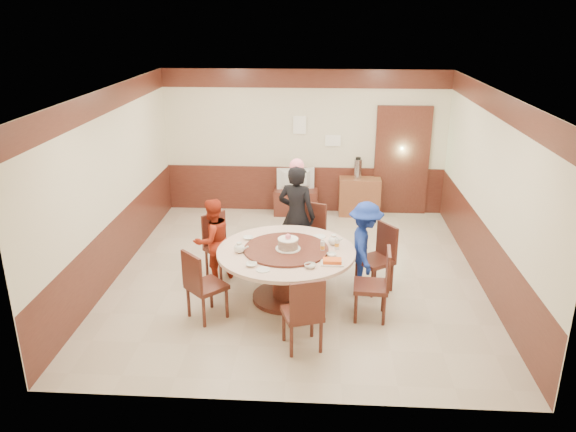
# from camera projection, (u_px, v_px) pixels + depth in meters

# --- Properties ---
(room) EXTENTS (6.00, 6.04, 2.84)m
(room) POSITION_uv_depth(u_px,v_px,m) (298.00, 208.00, 8.30)
(room) COLOR #C4B29D
(room) RESTS_ON ground
(banquet_table) EXTENTS (1.90, 1.90, 0.78)m
(banquet_table) POSITION_uv_depth(u_px,v_px,m) (286.00, 264.00, 7.75)
(banquet_table) COLOR #4B2017
(banquet_table) RESTS_ON ground
(chair_0) EXTENTS (0.62, 0.61, 0.97)m
(chair_0) POSITION_uv_depth(u_px,v_px,m) (375.00, 270.00, 8.12)
(chair_0) COLOR #4B2017
(chair_0) RESTS_ON ground
(chair_1) EXTENTS (0.56, 0.57, 0.97)m
(chair_1) POSITION_uv_depth(u_px,v_px,m) (309.00, 246.00, 8.93)
(chair_1) COLOR #4B2017
(chair_1) RESTS_ON ground
(chair_2) EXTENTS (0.62, 0.62, 0.97)m
(chair_2) POSITION_uv_depth(u_px,v_px,m) (222.00, 257.00, 8.52)
(chair_2) COLOR #4B2017
(chair_2) RESTS_ON ground
(chair_3) EXTENTS (0.62, 0.62, 0.97)m
(chair_3) POSITION_uv_depth(u_px,v_px,m) (206.00, 297.00, 7.35)
(chair_3) COLOR #4B2017
(chair_3) RESTS_ON ground
(chair_4) EXTENTS (0.56, 0.56, 0.97)m
(chair_4) POSITION_uv_depth(u_px,v_px,m) (303.00, 325.00, 6.68)
(chair_4) COLOR #4B2017
(chair_4) RESTS_ON ground
(chair_5) EXTENTS (0.48, 0.47, 0.97)m
(chair_5) POSITION_uv_depth(u_px,v_px,m) (372.00, 297.00, 7.35)
(chair_5) COLOR #4B2017
(chair_5) RESTS_ON ground
(person_standing) EXTENTS (0.69, 0.56, 1.65)m
(person_standing) POSITION_uv_depth(u_px,v_px,m) (297.00, 216.00, 8.72)
(person_standing) COLOR black
(person_standing) RESTS_ON ground
(person_red) EXTENTS (0.78, 0.78, 1.28)m
(person_red) POSITION_uv_depth(u_px,v_px,m) (212.00, 240.00, 8.29)
(person_red) COLOR #A02915
(person_red) RESTS_ON ground
(person_blue) EXTENTS (0.50, 0.86, 1.32)m
(person_blue) POSITION_uv_depth(u_px,v_px,m) (365.00, 247.00, 8.01)
(person_blue) COLOR navy
(person_blue) RESTS_ON ground
(birthday_cake) EXTENTS (0.34, 0.34, 0.22)m
(birthday_cake) POSITION_uv_depth(u_px,v_px,m) (288.00, 244.00, 7.61)
(birthday_cake) COLOR white
(birthday_cake) RESTS_ON banquet_table
(teapot_left) EXTENTS (0.17, 0.15, 0.13)m
(teapot_left) POSITION_uv_depth(u_px,v_px,m) (239.00, 248.00, 7.58)
(teapot_left) COLOR white
(teapot_left) RESTS_ON banquet_table
(teapot_right) EXTENTS (0.17, 0.15, 0.13)m
(teapot_right) POSITION_uv_depth(u_px,v_px,m) (334.00, 241.00, 7.83)
(teapot_right) COLOR white
(teapot_right) RESTS_ON banquet_table
(bowl_0) EXTENTS (0.14, 0.14, 0.03)m
(bowl_0) POSITION_uv_depth(u_px,v_px,m) (248.00, 238.00, 8.03)
(bowl_0) COLOR white
(bowl_0) RESTS_ON banquet_table
(bowl_1) EXTENTS (0.15, 0.15, 0.05)m
(bowl_1) POSITION_uv_depth(u_px,v_px,m) (310.00, 266.00, 7.15)
(bowl_1) COLOR white
(bowl_1) RESTS_ON banquet_table
(bowl_2) EXTENTS (0.14, 0.14, 0.04)m
(bowl_2) POSITION_uv_depth(u_px,v_px,m) (251.00, 265.00, 7.19)
(bowl_2) COLOR white
(bowl_2) RESTS_ON banquet_table
(bowl_3) EXTENTS (0.13, 0.13, 0.04)m
(bowl_3) POSITION_uv_depth(u_px,v_px,m) (331.00, 255.00, 7.47)
(bowl_3) COLOR white
(bowl_3) RESTS_ON banquet_table
(saucer_near) EXTENTS (0.18, 0.18, 0.01)m
(saucer_near) POSITION_uv_depth(u_px,v_px,m) (263.00, 270.00, 7.07)
(saucer_near) COLOR white
(saucer_near) RESTS_ON banquet_table
(saucer_far) EXTENTS (0.18, 0.18, 0.01)m
(saucer_far) POSITION_uv_depth(u_px,v_px,m) (319.00, 237.00, 8.11)
(saucer_far) COLOR white
(saucer_far) RESTS_ON banquet_table
(shrimp_platter) EXTENTS (0.30, 0.20, 0.06)m
(shrimp_platter) POSITION_uv_depth(u_px,v_px,m) (332.00, 262.00, 7.25)
(shrimp_platter) COLOR white
(shrimp_platter) RESTS_ON banquet_table
(bottle_0) EXTENTS (0.06, 0.06, 0.16)m
(bottle_0) POSITION_uv_depth(u_px,v_px,m) (323.00, 246.00, 7.58)
(bottle_0) COLOR silver
(bottle_0) RESTS_ON banquet_table
(bottle_1) EXTENTS (0.06, 0.06, 0.16)m
(bottle_1) POSITION_uv_depth(u_px,v_px,m) (337.00, 244.00, 7.67)
(bottle_1) COLOR silver
(bottle_1) RESTS_ON banquet_table
(tv_stand) EXTENTS (0.85, 0.45, 0.50)m
(tv_stand) POSITION_uv_depth(u_px,v_px,m) (296.00, 202.00, 11.15)
(tv_stand) COLOR #4B2017
(tv_stand) RESTS_ON ground
(television) EXTENTS (0.75, 0.21, 0.43)m
(television) POSITION_uv_depth(u_px,v_px,m) (296.00, 179.00, 10.99)
(television) COLOR gray
(television) RESTS_ON tv_stand
(side_cabinet) EXTENTS (0.80, 0.40, 0.75)m
(side_cabinet) POSITION_uv_depth(u_px,v_px,m) (359.00, 197.00, 11.06)
(side_cabinet) COLOR brown
(side_cabinet) RESTS_ON ground
(thermos) EXTENTS (0.15, 0.15, 0.38)m
(thermos) POSITION_uv_depth(u_px,v_px,m) (358.00, 169.00, 10.87)
(thermos) COLOR silver
(thermos) RESTS_ON side_cabinet
(notice_left) EXTENTS (0.25, 0.00, 0.35)m
(notice_left) POSITION_uv_depth(u_px,v_px,m) (300.00, 125.00, 10.82)
(notice_left) COLOR white
(notice_left) RESTS_ON room
(notice_right) EXTENTS (0.30, 0.00, 0.22)m
(notice_right) POSITION_uv_depth(u_px,v_px,m) (333.00, 141.00, 10.89)
(notice_right) COLOR white
(notice_right) RESTS_ON room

